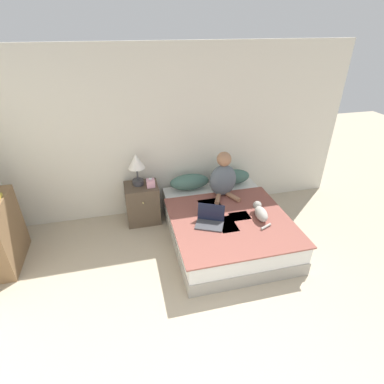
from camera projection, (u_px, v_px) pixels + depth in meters
The scene contains 11 objects.
wall_back at pixel (166, 135), 4.49m from camera, with size 5.79×0.05×2.55m.
bed at pixel (226, 226), 4.28m from camera, with size 1.59×1.91×0.44m.
pillow_near at pixel (189, 182), 4.71m from camera, with size 0.62×0.28×0.24m.
pillow_far at pixel (231, 177), 4.85m from camera, with size 0.62×0.28×0.24m.
person_sitting at pixel (223, 178), 4.45m from camera, with size 0.41×0.40×0.70m.
cat_tabby at pixel (260, 212), 4.04m from camera, with size 0.20×0.49×0.17m.
laptop_open at pixel (210, 221), 3.92m from camera, with size 0.44×0.40×0.24m.
nightstand at pixel (143, 203), 4.64m from camera, with size 0.50×0.44×0.62m.
table_lamp at pixel (136, 164), 4.35m from camera, with size 0.25×0.25×0.49m.
tissue_box at pixel (151, 183), 4.43m from camera, with size 0.12×0.12×0.14m.
bookshelf at pixel (3, 233), 3.73m from camera, with size 0.26×0.80×0.94m.
Camera 1 is at (-0.65, -0.68, 2.78)m, focal length 28.00 mm.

